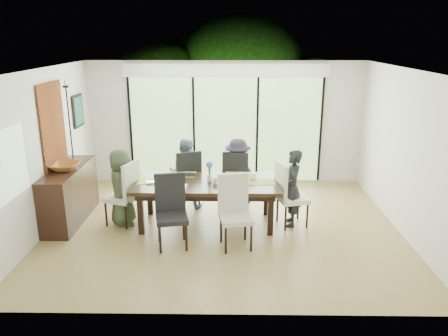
{
  "coord_description": "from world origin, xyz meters",
  "views": [
    {
      "loc": [
        0.11,
        -7.0,
        3.22
      ],
      "look_at": [
        0.0,
        0.25,
        1.0
      ],
      "focal_mm": 35.0,
      "sensor_mm": 36.0,
      "label": 1
    }
  ],
  "objects_px": {
    "chair_far_right": "(238,178)",
    "chair_near_left": "(172,212)",
    "table_top": "(207,183)",
    "cup_b": "(215,181)",
    "laptop": "(157,183)",
    "cup_a": "(167,176)",
    "chair_near_right": "(236,213)",
    "chair_far_left": "(186,178)",
    "person_right_end": "(292,188)",
    "sideboard": "(70,194)",
    "chair_right_end": "(293,194)",
    "person_far_right": "(238,173)",
    "bowl": "(64,166)",
    "person_left_end": "(122,187)",
    "chair_left_end": "(121,193)",
    "person_far_left": "(186,173)",
    "vase": "(210,177)",
    "cup_c": "(253,177)"
  },
  "relations": [
    {
      "from": "person_right_end",
      "to": "person_far_right",
      "type": "bearing_deg",
      "value": -130.76
    },
    {
      "from": "sideboard",
      "to": "person_far_left",
      "type": "bearing_deg",
      "value": 18.93
    },
    {
      "from": "cup_a",
      "to": "chair_near_right",
      "type": "bearing_deg",
      "value": -40.36
    },
    {
      "from": "chair_near_right",
      "to": "cup_b",
      "type": "bearing_deg",
      "value": 102.83
    },
    {
      "from": "laptop",
      "to": "bowl",
      "type": "height_order",
      "value": "bowl"
    },
    {
      "from": "person_right_end",
      "to": "sideboard",
      "type": "xyz_separation_m",
      "value": [
        -3.94,
        0.14,
        -0.19
      ]
    },
    {
      "from": "person_far_right",
      "to": "laptop",
      "type": "distance_m",
      "value": 1.69
    },
    {
      "from": "chair_near_right",
      "to": "person_far_left",
      "type": "relative_size",
      "value": 0.85
    },
    {
      "from": "table_top",
      "to": "cup_a",
      "type": "xyz_separation_m",
      "value": [
        -0.7,
        0.15,
        0.08
      ]
    },
    {
      "from": "vase",
      "to": "cup_c",
      "type": "distance_m",
      "value": 0.75
    },
    {
      "from": "chair_right_end",
      "to": "person_far_left",
      "type": "relative_size",
      "value": 0.85
    },
    {
      "from": "cup_b",
      "to": "laptop",
      "type": "bearing_deg",
      "value": 180.0
    },
    {
      "from": "table_top",
      "to": "laptop",
      "type": "height_order",
      "value": "laptop"
    },
    {
      "from": "person_right_end",
      "to": "chair_left_end",
      "type": "bearing_deg",
      "value": -89.01
    },
    {
      "from": "chair_near_left",
      "to": "chair_right_end",
      "type": "bearing_deg",
      "value": 11.84
    },
    {
      "from": "chair_far_right",
      "to": "laptop",
      "type": "height_order",
      "value": "chair_far_right"
    },
    {
      "from": "chair_far_left",
      "to": "person_far_left",
      "type": "bearing_deg",
      "value": 66.97
    },
    {
      "from": "vase",
      "to": "bowl",
      "type": "height_order",
      "value": "bowl"
    },
    {
      "from": "chair_near_right",
      "to": "cup_a",
      "type": "relative_size",
      "value": 8.87
    },
    {
      "from": "person_far_right",
      "to": "vase",
      "type": "xyz_separation_m",
      "value": [
        -0.5,
        -0.78,
        0.17
      ]
    },
    {
      "from": "table_top",
      "to": "chair_right_end",
      "type": "xyz_separation_m",
      "value": [
        1.5,
        0.0,
        -0.18
      ]
    },
    {
      "from": "cup_b",
      "to": "sideboard",
      "type": "bearing_deg",
      "value": 174.73
    },
    {
      "from": "chair_far_left",
      "to": "cup_a",
      "type": "distance_m",
      "value": 0.79
    },
    {
      "from": "chair_left_end",
      "to": "chair_near_left",
      "type": "xyz_separation_m",
      "value": [
        1.0,
        -0.87,
        0.0
      ]
    },
    {
      "from": "laptop",
      "to": "sideboard",
      "type": "relative_size",
      "value": 0.2
    },
    {
      "from": "table_top",
      "to": "cup_b",
      "type": "height_order",
      "value": "cup_b"
    },
    {
      "from": "table_top",
      "to": "chair_far_right",
      "type": "xyz_separation_m",
      "value": [
        0.55,
        0.85,
        -0.18
      ]
    },
    {
      "from": "person_right_end",
      "to": "cup_b",
      "type": "distance_m",
      "value": 1.34
    },
    {
      "from": "chair_far_left",
      "to": "vase",
      "type": "height_order",
      "value": "chair_far_left"
    },
    {
      "from": "person_right_end",
      "to": "sideboard",
      "type": "height_order",
      "value": "person_right_end"
    },
    {
      "from": "chair_near_left",
      "to": "laptop",
      "type": "relative_size",
      "value": 3.33
    },
    {
      "from": "table_top",
      "to": "vase",
      "type": "bearing_deg",
      "value": 45.0
    },
    {
      "from": "person_far_right",
      "to": "cup_a",
      "type": "bearing_deg",
      "value": 42.31
    },
    {
      "from": "table_top",
      "to": "chair_far_left",
      "type": "xyz_separation_m",
      "value": [
        -0.45,
        0.85,
        -0.18
      ]
    },
    {
      "from": "table_top",
      "to": "chair_far_right",
      "type": "relative_size",
      "value": 2.18
    },
    {
      "from": "chair_far_right",
      "to": "chair_near_left",
      "type": "relative_size",
      "value": 1.0
    },
    {
      "from": "bowl",
      "to": "person_left_end",
      "type": "bearing_deg",
      "value": -2.37
    },
    {
      "from": "person_right_end",
      "to": "chair_near_left",
      "type": "bearing_deg",
      "value": -65.29
    },
    {
      "from": "chair_far_left",
      "to": "person_left_end",
      "type": "xyz_separation_m",
      "value": [
        -1.03,
        -0.85,
        0.1
      ]
    },
    {
      "from": "chair_far_left",
      "to": "vase",
      "type": "relative_size",
      "value": 9.17
    },
    {
      "from": "laptop",
      "to": "sideboard",
      "type": "xyz_separation_m",
      "value": [
        -1.61,
        0.24,
        -0.31
      ]
    },
    {
      "from": "vase",
      "to": "person_far_left",
      "type": "bearing_deg",
      "value": 122.66
    },
    {
      "from": "laptop",
      "to": "cup_a",
      "type": "bearing_deg",
      "value": 40.59
    },
    {
      "from": "cup_a",
      "to": "sideboard",
      "type": "height_order",
      "value": "sideboard"
    },
    {
      "from": "chair_far_left",
      "to": "chair_near_right",
      "type": "xyz_separation_m",
      "value": [
        0.95,
        -1.72,
        0.0
      ]
    },
    {
      "from": "table_top",
      "to": "chair_left_end",
      "type": "bearing_deg",
      "value": 180.0
    },
    {
      "from": "cup_a",
      "to": "bowl",
      "type": "bearing_deg",
      "value": -176.45
    },
    {
      "from": "chair_left_end",
      "to": "vase",
      "type": "height_order",
      "value": "chair_left_end"
    },
    {
      "from": "chair_left_end",
      "to": "person_far_left",
      "type": "distance_m",
      "value": 1.34
    },
    {
      "from": "person_far_right",
      "to": "cup_b",
      "type": "distance_m",
      "value": 1.02
    }
  ]
}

